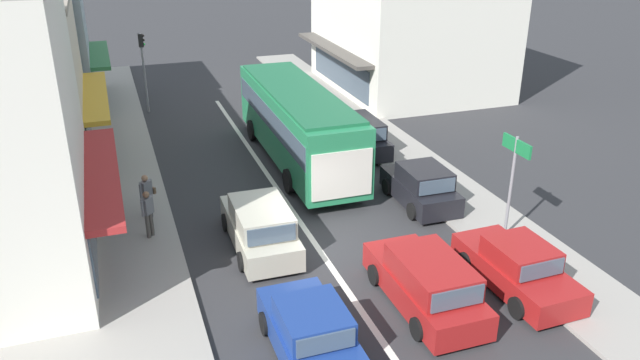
{
  "coord_description": "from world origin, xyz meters",
  "views": [
    {
      "loc": [
        -5.74,
        -16.49,
        10.15
      ],
      "look_at": [
        0.97,
        2.81,
        1.2
      ],
      "focal_mm": 35.0,
      "sensor_mm": 36.0,
      "label": 1
    }
  ],
  "objects_px": {
    "wagon_queue_gap_filler": "(260,226)",
    "pedestrian_browsing_midblock": "(148,211)",
    "directional_road_sign": "(514,164)",
    "parked_hatchback_kerb_second": "(421,187)",
    "sedan_behind_bus_mid": "(312,335)",
    "parked_wagon_kerb_third": "(357,135)",
    "wagon_adjacent_lane_lead": "(426,283)",
    "pedestrian_with_handbag_near": "(147,194)",
    "parked_sedan_kerb_front": "(517,268)",
    "traffic_light_downstreet": "(143,59)",
    "city_bus": "(297,120)"
  },
  "relations": [
    {
      "from": "sedan_behind_bus_mid",
      "to": "parked_sedan_kerb_front",
      "type": "relative_size",
      "value": 0.99
    },
    {
      "from": "sedan_behind_bus_mid",
      "to": "parked_sedan_kerb_front",
      "type": "bearing_deg",
      "value": 8.55
    },
    {
      "from": "sedan_behind_bus_mid",
      "to": "directional_road_sign",
      "type": "bearing_deg",
      "value": 24.21
    },
    {
      "from": "parked_hatchback_kerb_second",
      "to": "wagon_queue_gap_filler",
      "type": "bearing_deg",
      "value": -169.76
    },
    {
      "from": "pedestrian_browsing_midblock",
      "to": "city_bus",
      "type": "bearing_deg",
      "value": 37.13
    },
    {
      "from": "pedestrian_browsing_midblock",
      "to": "directional_road_sign",
      "type": "bearing_deg",
      "value": -18.66
    },
    {
      "from": "parked_wagon_kerb_third",
      "to": "directional_road_sign",
      "type": "xyz_separation_m",
      "value": [
        1.57,
        -9.26,
        1.93
      ]
    },
    {
      "from": "sedan_behind_bus_mid",
      "to": "traffic_light_downstreet",
      "type": "height_order",
      "value": "traffic_light_downstreet"
    },
    {
      "from": "sedan_behind_bus_mid",
      "to": "parked_hatchback_kerb_second",
      "type": "xyz_separation_m",
      "value": [
        6.54,
        6.87,
        0.05
      ]
    },
    {
      "from": "traffic_light_downstreet",
      "to": "directional_road_sign",
      "type": "xyz_separation_m",
      "value": [
        9.95,
        -18.38,
        -0.18
      ]
    },
    {
      "from": "parked_wagon_kerb_third",
      "to": "directional_road_sign",
      "type": "relative_size",
      "value": 1.26
    },
    {
      "from": "wagon_queue_gap_filler",
      "to": "parked_hatchback_kerb_second",
      "type": "height_order",
      "value": "wagon_queue_gap_filler"
    },
    {
      "from": "wagon_adjacent_lane_lead",
      "to": "wagon_queue_gap_filler",
      "type": "height_order",
      "value": "same"
    },
    {
      "from": "parked_hatchback_kerb_second",
      "to": "parked_wagon_kerb_third",
      "type": "distance_m",
      "value": 5.98
    },
    {
      "from": "parked_sedan_kerb_front",
      "to": "parked_hatchback_kerb_second",
      "type": "bearing_deg",
      "value": 89.97
    },
    {
      "from": "parked_sedan_kerb_front",
      "to": "directional_road_sign",
      "type": "xyz_separation_m",
      "value": [
        1.45,
        2.61,
        2.01
      ]
    },
    {
      "from": "wagon_adjacent_lane_lead",
      "to": "traffic_light_downstreet",
      "type": "xyz_separation_m",
      "value": [
        -5.61,
        20.94,
        2.11
      ]
    },
    {
      "from": "wagon_adjacent_lane_lead",
      "to": "directional_road_sign",
      "type": "distance_m",
      "value": 5.4
    },
    {
      "from": "parked_sedan_kerb_front",
      "to": "pedestrian_browsing_midblock",
      "type": "relative_size",
      "value": 2.6
    },
    {
      "from": "city_bus",
      "to": "pedestrian_browsing_midblock",
      "type": "relative_size",
      "value": 6.67
    },
    {
      "from": "traffic_light_downstreet",
      "to": "city_bus",
      "type": "bearing_deg",
      "value": -60.14
    },
    {
      "from": "city_bus",
      "to": "parked_hatchback_kerb_second",
      "type": "height_order",
      "value": "city_bus"
    },
    {
      "from": "parked_hatchback_kerb_second",
      "to": "pedestrian_with_handbag_near",
      "type": "relative_size",
      "value": 2.29
    },
    {
      "from": "wagon_adjacent_lane_lead",
      "to": "parked_wagon_kerb_third",
      "type": "height_order",
      "value": "same"
    },
    {
      "from": "traffic_light_downstreet",
      "to": "parked_hatchback_kerb_second",
      "type": "bearing_deg",
      "value": -60.6
    },
    {
      "from": "wagon_adjacent_lane_lead",
      "to": "parked_wagon_kerb_third",
      "type": "xyz_separation_m",
      "value": [
        2.78,
        11.82,
        0.0
      ]
    },
    {
      "from": "city_bus",
      "to": "wagon_adjacent_lane_lead",
      "type": "xyz_separation_m",
      "value": [
        0.13,
        -11.4,
        -1.14
      ]
    },
    {
      "from": "sedan_behind_bus_mid",
      "to": "pedestrian_browsing_midblock",
      "type": "distance_m",
      "value": 8.03
    },
    {
      "from": "parked_hatchback_kerb_second",
      "to": "city_bus",
      "type": "bearing_deg",
      "value": 118.6
    },
    {
      "from": "sedan_behind_bus_mid",
      "to": "parked_wagon_kerb_third",
      "type": "relative_size",
      "value": 0.93
    },
    {
      "from": "wagon_adjacent_lane_lead",
      "to": "parked_hatchback_kerb_second",
      "type": "relative_size",
      "value": 1.21
    },
    {
      "from": "wagon_adjacent_lane_lead",
      "to": "wagon_queue_gap_filler",
      "type": "bearing_deg",
      "value": 126.64
    },
    {
      "from": "parked_wagon_kerb_third",
      "to": "pedestrian_with_handbag_near",
      "type": "relative_size",
      "value": 2.77
    },
    {
      "from": "sedan_behind_bus_mid",
      "to": "parked_hatchback_kerb_second",
      "type": "distance_m",
      "value": 9.49
    },
    {
      "from": "wagon_adjacent_lane_lead",
      "to": "wagon_queue_gap_filler",
      "type": "relative_size",
      "value": 1.0
    },
    {
      "from": "wagon_queue_gap_filler",
      "to": "pedestrian_browsing_midblock",
      "type": "xyz_separation_m",
      "value": [
        -3.34,
        1.65,
        0.32
      ]
    },
    {
      "from": "wagon_adjacent_lane_lead",
      "to": "directional_road_sign",
      "type": "xyz_separation_m",
      "value": [
        4.35,
        2.56,
        1.93
      ]
    },
    {
      "from": "wagon_queue_gap_filler",
      "to": "sedan_behind_bus_mid",
      "type": "distance_m",
      "value": 5.72
    },
    {
      "from": "wagon_adjacent_lane_lead",
      "to": "pedestrian_browsing_midblock",
      "type": "xyz_separation_m",
      "value": [
        -6.82,
        6.33,
        0.32
      ]
    },
    {
      "from": "parked_sedan_kerb_front",
      "to": "pedestrian_browsing_midblock",
      "type": "xyz_separation_m",
      "value": [
        -9.72,
        6.38,
        0.4
      ]
    },
    {
      "from": "wagon_adjacent_lane_lead",
      "to": "traffic_light_downstreet",
      "type": "distance_m",
      "value": 21.78
    },
    {
      "from": "parked_wagon_kerb_third",
      "to": "pedestrian_with_handbag_near",
      "type": "bearing_deg",
      "value": -156.82
    },
    {
      "from": "city_bus",
      "to": "parked_sedan_kerb_front",
      "type": "distance_m",
      "value": 11.91
    },
    {
      "from": "sedan_behind_bus_mid",
      "to": "pedestrian_browsing_midblock",
      "type": "bearing_deg",
      "value": 113.38
    },
    {
      "from": "parked_hatchback_kerb_second",
      "to": "pedestrian_browsing_midblock",
      "type": "bearing_deg",
      "value": 177.1
    },
    {
      "from": "parked_wagon_kerb_third",
      "to": "directional_road_sign",
      "type": "height_order",
      "value": "directional_road_sign"
    },
    {
      "from": "pedestrian_with_handbag_near",
      "to": "directional_road_sign",
      "type": "bearing_deg",
      "value": -25.05
    },
    {
      "from": "wagon_queue_gap_filler",
      "to": "pedestrian_browsing_midblock",
      "type": "bearing_deg",
      "value": 153.74
    },
    {
      "from": "pedestrian_with_handbag_near",
      "to": "parked_hatchback_kerb_second",
      "type": "bearing_deg",
      "value": -11.15
    },
    {
      "from": "parked_sedan_kerb_front",
      "to": "traffic_light_downstreet",
      "type": "bearing_deg",
      "value": 112.06
    }
  ]
}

